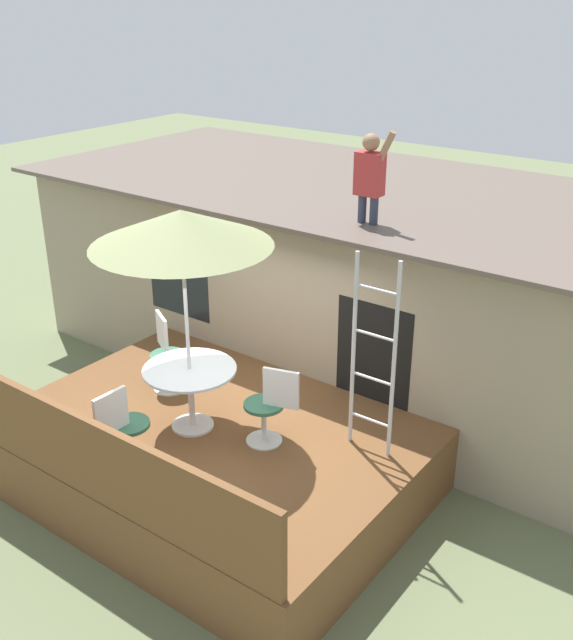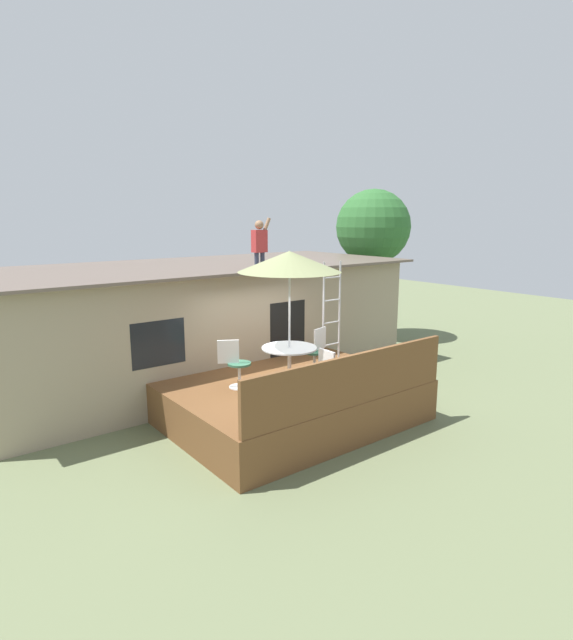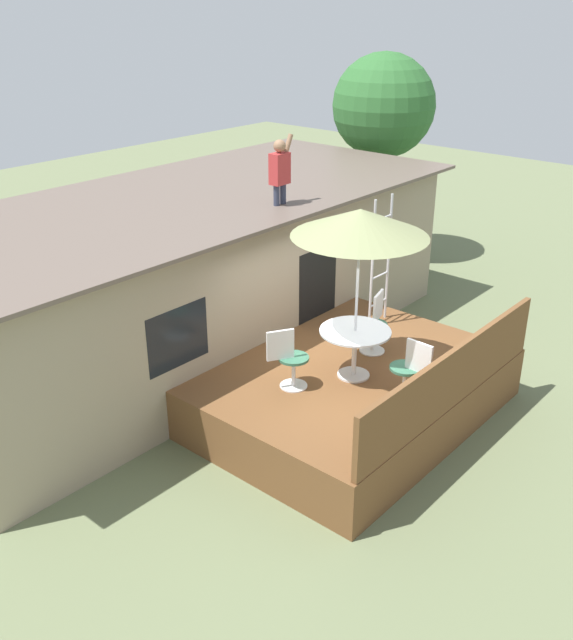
{
  "view_description": "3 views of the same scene",
  "coord_description": "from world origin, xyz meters",
  "px_view_note": "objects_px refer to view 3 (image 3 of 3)",
  "views": [
    {
      "loc": [
        5.0,
        -5.34,
        5.4
      ],
      "look_at": [
        0.23,
        1.11,
        1.78
      ],
      "focal_mm": 41.91,
      "sensor_mm": 36.0,
      "label": 1
    },
    {
      "loc": [
        -5.9,
        -7.44,
        3.95
      ],
      "look_at": [
        0.49,
        0.81,
        1.83
      ],
      "focal_mm": 28.62,
      "sensor_mm": 36.0,
      "label": 2
    },
    {
      "loc": [
        -7.8,
        -5.43,
        5.93
      ],
      "look_at": [
        -0.67,
        0.74,
        1.61
      ],
      "focal_mm": 39.85,
      "sensor_mm": 36.0,
      "label": 3
    }
  ],
  "objects_px": {
    "patio_umbrella": "(360,223)",
    "patio_chair_left": "(289,359)",
    "person_figure": "(280,167)",
    "backyard_tree": "(384,108)",
    "patio_table": "(355,340)",
    "step_ladder": "(380,261)",
    "patio_chair_right": "(375,323)",
    "patio_chair_near": "(410,370)"
  },
  "relations": [
    {
      "from": "person_figure",
      "to": "backyard_tree",
      "type": "height_order",
      "value": "backyard_tree"
    },
    {
      "from": "patio_umbrella",
      "to": "patio_chair_right",
      "type": "relative_size",
      "value": 2.76
    },
    {
      "from": "patio_table",
      "to": "patio_chair_right",
      "type": "distance_m",
      "value": 0.96
    },
    {
      "from": "patio_chair_near",
      "to": "backyard_tree",
      "type": "height_order",
      "value": "backyard_tree"
    },
    {
      "from": "patio_table",
      "to": "patio_umbrella",
      "type": "bearing_deg",
      "value": 90.0
    },
    {
      "from": "patio_umbrella",
      "to": "backyard_tree",
      "type": "distance_m",
      "value": 7.75
    },
    {
      "from": "patio_umbrella",
      "to": "backyard_tree",
      "type": "xyz_separation_m",
      "value": [
        6.58,
        4.06,
        0.43
      ]
    },
    {
      "from": "patio_umbrella",
      "to": "patio_table",
      "type": "bearing_deg",
      "value": -90.0
    },
    {
      "from": "patio_umbrella",
      "to": "person_figure",
      "type": "bearing_deg",
      "value": 68.14
    },
    {
      "from": "patio_umbrella",
      "to": "patio_chair_near",
      "type": "xyz_separation_m",
      "value": [
        -0.04,
        -0.96,
        -1.89
      ]
    },
    {
      "from": "patio_table",
      "to": "patio_chair_near",
      "type": "bearing_deg",
      "value": -92.43
    },
    {
      "from": "patio_chair_left",
      "to": "patio_chair_near",
      "type": "relative_size",
      "value": 1.0
    },
    {
      "from": "person_figure",
      "to": "patio_chair_near",
      "type": "xyz_separation_m",
      "value": [
        -0.93,
        -3.18,
        -2.17
      ]
    },
    {
      "from": "step_ladder",
      "to": "patio_chair_left",
      "type": "height_order",
      "value": "step_ladder"
    },
    {
      "from": "patio_chair_right",
      "to": "backyard_tree",
      "type": "height_order",
      "value": "backyard_tree"
    },
    {
      "from": "step_ladder",
      "to": "patio_chair_right",
      "type": "xyz_separation_m",
      "value": [
        -0.92,
        -0.56,
        -0.64
      ]
    },
    {
      "from": "patio_table",
      "to": "person_figure",
      "type": "xyz_separation_m",
      "value": [
        0.89,
        2.22,
        2.04
      ]
    },
    {
      "from": "patio_table",
      "to": "patio_chair_left",
      "type": "bearing_deg",
      "value": 150.39
    },
    {
      "from": "patio_umbrella",
      "to": "patio_chair_left",
      "type": "distance_m",
      "value": 2.15
    },
    {
      "from": "patio_chair_left",
      "to": "backyard_tree",
      "type": "height_order",
      "value": "backyard_tree"
    },
    {
      "from": "patio_chair_right",
      "to": "person_figure",
      "type": "bearing_deg",
      "value": -105.78
    },
    {
      "from": "patio_chair_left",
      "to": "patio_chair_near",
      "type": "distance_m",
      "value": 1.69
    },
    {
      "from": "patio_chair_near",
      "to": "backyard_tree",
      "type": "relative_size",
      "value": 0.19
    },
    {
      "from": "patio_table",
      "to": "patio_chair_left",
      "type": "distance_m",
      "value": 1.03
    },
    {
      "from": "patio_umbrella",
      "to": "person_figure",
      "type": "xyz_separation_m",
      "value": [
        0.89,
        2.22,
        0.28
      ]
    },
    {
      "from": "step_ladder",
      "to": "patio_chair_near",
      "type": "xyz_separation_m",
      "value": [
        -1.87,
        -1.79,
        -0.64
      ]
    },
    {
      "from": "patio_table",
      "to": "step_ladder",
      "type": "height_order",
      "value": "step_ladder"
    },
    {
      "from": "patio_table",
      "to": "backyard_tree",
      "type": "distance_m",
      "value": 8.04
    },
    {
      "from": "step_ladder",
      "to": "person_figure",
      "type": "distance_m",
      "value": 2.27
    },
    {
      "from": "backyard_tree",
      "to": "patio_table",
      "type": "bearing_deg",
      "value": -148.36
    },
    {
      "from": "patio_chair_right",
      "to": "backyard_tree",
      "type": "distance_m",
      "value": 7.21
    },
    {
      "from": "patio_table",
      "to": "patio_chair_near",
      "type": "height_order",
      "value": "patio_chair_near"
    },
    {
      "from": "patio_table",
      "to": "patio_umbrella",
      "type": "distance_m",
      "value": 1.76
    },
    {
      "from": "patio_table",
      "to": "backyard_tree",
      "type": "height_order",
      "value": "backyard_tree"
    },
    {
      "from": "person_figure",
      "to": "patio_chair_near",
      "type": "relative_size",
      "value": 1.21
    },
    {
      "from": "person_figure",
      "to": "patio_chair_left",
      "type": "height_order",
      "value": "person_figure"
    },
    {
      "from": "patio_table",
      "to": "patio_umbrella",
      "type": "xyz_separation_m",
      "value": [
        0.0,
        0.0,
        1.76
      ]
    },
    {
      "from": "person_figure",
      "to": "patio_chair_right",
      "type": "height_order",
      "value": "person_figure"
    },
    {
      "from": "step_ladder",
      "to": "patio_chair_near",
      "type": "height_order",
      "value": "step_ladder"
    },
    {
      "from": "patio_chair_right",
      "to": "patio_chair_near",
      "type": "bearing_deg",
      "value": 35.96
    },
    {
      "from": "backyard_tree",
      "to": "step_ladder",
      "type": "bearing_deg",
      "value": -145.78
    },
    {
      "from": "patio_umbrella",
      "to": "person_figure",
      "type": "distance_m",
      "value": 2.41
    }
  ]
}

